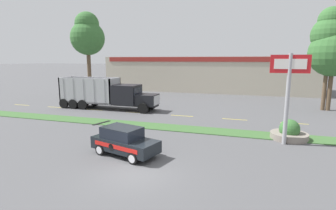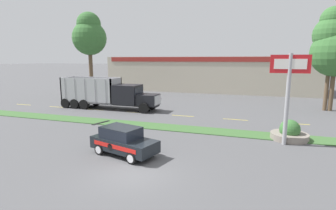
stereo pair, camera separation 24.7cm
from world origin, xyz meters
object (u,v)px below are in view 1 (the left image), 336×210
dump_truck_lead (115,96)px  stone_planter (289,133)px  rally_car (124,141)px  store_sign_post (289,82)px

dump_truck_lead → stone_planter: (18.15, -6.46, -1.13)m
dump_truck_lead → rally_car: 15.46m
rally_car → store_sign_post: 11.58m
dump_truck_lead → store_sign_post: size_ratio=1.95×
dump_truck_lead → stone_planter: dump_truck_lead is taller
dump_truck_lead → rally_car: dump_truck_lead is taller
store_sign_post → stone_planter: 4.15m
rally_car → stone_planter: bearing=33.6°
store_sign_post → stone_planter: size_ratio=2.35×
dump_truck_lead → stone_planter: bearing=-19.6°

